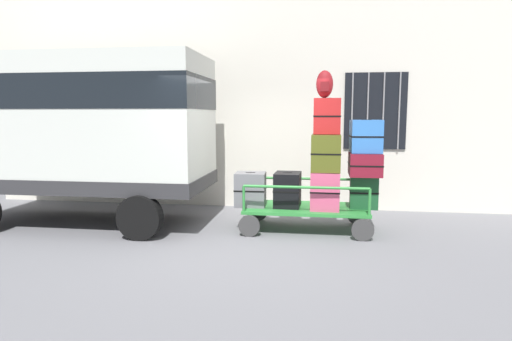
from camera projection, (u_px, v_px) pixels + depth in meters
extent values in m
plane|color=slate|center=(247.00, 237.00, 6.83)|extent=(40.00, 40.00, 0.00)
cube|color=silver|center=(266.00, 87.00, 8.93)|extent=(12.00, 0.30, 5.00)
cube|color=black|center=(180.00, 111.00, 9.08)|extent=(1.20, 0.04, 1.50)
cylinder|color=gray|center=(158.00, 111.00, 9.10)|extent=(0.03, 0.03, 1.50)
cylinder|color=gray|center=(172.00, 111.00, 9.06)|extent=(0.03, 0.03, 1.50)
cylinder|color=gray|center=(186.00, 111.00, 9.02)|extent=(0.03, 0.03, 1.50)
cylinder|color=gray|center=(200.00, 111.00, 8.97)|extent=(0.03, 0.03, 1.50)
cube|color=black|center=(375.00, 111.00, 8.52)|extent=(1.20, 0.04, 1.50)
cylinder|color=gray|center=(352.00, 111.00, 8.54)|extent=(0.03, 0.03, 1.50)
cylinder|color=gray|center=(368.00, 111.00, 8.50)|extent=(0.03, 0.03, 1.50)
cylinder|color=gray|center=(383.00, 111.00, 8.45)|extent=(0.03, 0.03, 1.50)
cylinder|color=gray|center=(399.00, 111.00, 8.41)|extent=(0.03, 0.03, 1.50)
cube|color=silver|center=(83.00, 123.00, 7.59)|extent=(4.35, 1.82, 2.27)
cube|color=black|center=(81.00, 94.00, 7.52)|extent=(4.37, 1.84, 0.55)
cube|color=#2D2D30|center=(86.00, 180.00, 7.72)|extent=(4.39, 1.86, 0.24)
cylinder|color=black|center=(140.00, 217.00, 6.68)|extent=(0.70, 0.22, 0.70)
cube|color=#2D8438|center=(306.00, 208.00, 7.24)|extent=(2.04, 1.03, 0.05)
cylinder|color=#383838|center=(363.00, 230.00, 6.62)|extent=(0.34, 0.06, 0.34)
cylinder|color=#383838|center=(357.00, 214.00, 7.67)|extent=(0.34, 0.06, 0.34)
cylinder|color=#383838|center=(249.00, 226.00, 6.87)|extent=(0.34, 0.06, 0.34)
cylinder|color=#383838|center=(258.00, 211.00, 7.92)|extent=(0.34, 0.06, 0.34)
cylinder|color=#2D8438|center=(370.00, 202.00, 6.61)|extent=(0.04, 0.04, 0.41)
cylinder|color=#2D8438|center=(363.00, 191.00, 7.54)|extent=(0.04, 0.04, 0.41)
cylinder|color=#2D8438|center=(244.00, 199.00, 6.89)|extent=(0.04, 0.04, 0.41)
cylinder|color=#2D8438|center=(253.00, 189.00, 7.82)|extent=(0.04, 0.04, 0.41)
cylinder|color=#2D8438|center=(306.00, 187.00, 6.72)|extent=(1.96, 0.04, 0.04)
cylinder|color=#2D8438|center=(307.00, 179.00, 7.65)|extent=(1.96, 0.04, 0.04)
cube|color=slate|center=(250.00, 189.00, 7.30)|extent=(0.52, 0.46, 0.57)
cube|color=black|center=(250.00, 189.00, 7.30)|extent=(0.53, 0.47, 0.02)
cube|color=black|center=(250.00, 173.00, 7.27)|extent=(0.16, 0.04, 0.02)
cube|color=black|center=(288.00, 190.00, 7.25)|extent=(0.44, 0.55, 0.57)
cube|color=black|center=(288.00, 190.00, 7.25)|extent=(0.45, 0.56, 0.02)
cube|color=black|center=(288.00, 173.00, 7.22)|extent=(0.15, 0.04, 0.02)
cube|color=#CC4C72|center=(325.00, 189.00, 7.19)|extent=(0.49, 0.83, 0.61)
cube|color=black|center=(325.00, 189.00, 7.19)|extent=(0.50, 0.84, 0.02)
cube|color=black|center=(326.00, 171.00, 7.16)|extent=(0.16, 0.04, 0.02)
cube|color=#4C5119|center=(326.00, 152.00, 7.10)|extent=(0.48, 0.75, 0.59)
cube|color=black|center=(326.00, 152.00, 7.10)|extent=(0.49, 0.76, 0.02)
cube|color=black|center=(326.00, 135.00, 7.07)|extent=(0.16, 0.03, 0.02)
cube|color=#B21E1E|center=(327.00, 116.00, 6.97)|extent=(0.43, 0.30, 0.57)
cube|color=black|center=(327.00, 116.00, 6.97)|extent=(0.44, 0.31, 0.02)
cube|color=black|center=(327.00, 99.00, 6.94)|extent=(0.15, 0.03, 0.02)
cube|color=#194C28|center=(364.00, 192.00, 7.09)|extent=(0.45, 0.27, 0.55)
cube|color=black|center=(364.00, 192.00, 7.09)|extent=(0.46, 0.29, 0.02)
cube|color=black|center=(364.00, 176.00, 7.05)|extent=(0.16, 0.03, 0.02)
cube|color=maroon|center=(365.00, 164.00, 7.00)|extent=(0.51, 0.66, 0.36)
cube|color=black|center=(365.00, 164.00, 7.00)|extent=(0.52, 0.67, 0.02)
cube|color=black|center=(365.00, 153.00, 6.98)|extent=(0.16, 0.03, 0.02)
cube|color=#3372C6|center=(366.00, 136.00, 6.94)|extent=(0.50, 0.47, 0.52)
cube|color=black|center=(366.00, 136.00, 6.94)|extent=(0.51, 0.48, 0.02)
cube|color=black|center=(366.00, 120.00, 6.90)|extent=(0.16, 0.04, 0.02)
ellipsoid|color=maroon|center=(325.00, 84.00, 6.97)|extent=(0.27, 0.19, 0.44)
cube|color=maroon|center=(325.00, 87.00, 6.88)|extent=(0.14, 0.06, 0.15)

